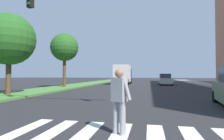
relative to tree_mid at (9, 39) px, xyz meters
The scene contains 10 objects.
ground_plane 18.07m from the tree_mid, 58.96° to the left, with size 140.00×140.00×0.00m, color #262628.
crosswalk 12.02m from the tree_mid, 36.63° to the right, with size 5.85×2.20×0.01m.
median_strip 13.68m from the tree_mid, 90.46° to the left, with size 3.74×64.00×0.15m, color #477A38.
tree_mid is the anchor object (origin of this frame).
tree_far 8.93m from the tree_mid, 90.08° to the left, with size 3.27×3.27×6.30m.
sidewalk_right 22.94m from the tree_mid, 35.40° to the left, with size 3.00×64.00×0.15m, color #9E9991.
traffic_light_gantry 5.80m from the tree_mid, 40.96° to the right, with size 9.74×0.30×6.00m.
pedestrian_performer 11.72m from the tree_mid, 36.67° to the right, with size 0.70×0.43×1.69m.
sedan_midblock 22.00m from the tree_mid, 55.94° to the left, with size 1.92×4.22×1.71m.
truck_box_delivery 19.92m from the tree_mid, 73.68° to the left, with size 2.40×6.20×3.10m.
Camera 1 is at (0.75, 3.36, 1.54)m, focal length 29.94 mm.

